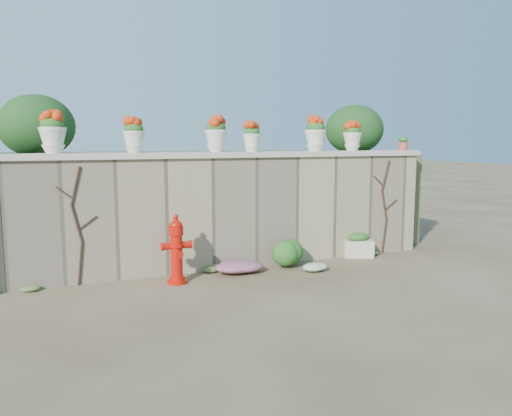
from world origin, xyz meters
name	(u,v)px	position (x,y,z in m)	size (l,w,h in m)	color
ground	(273,293)	(0.00, 0.00, 0.00)	(80.00, 80.00, 0.00)	#4C3B26
stone_wall	(232,212)	(0.00, 1.80, 1.00)	(8.00, 0.40, 2.00)	gray
wall_cap	(232,155)	(0.00, 1.80, 2.05)	(8.10, 0.52, 0.10)	beige
raised_fill	(187,195)	(0.00, 5.00, 1.00)	(9.00, 6.00, 2.00)	#384C23
back_shrub_left	(37,126)	(-3.20, 3.00, 2.55)	(1.30, 1.30, 1.10)	#143814
back_shrub_right	(354,130)	(3.40, 3.00, 2.55)	(1.30, 1.30, 1.10)	#143814
vine_left	(78,224)	(-2.67, 1.58, 0.99)	(0.60, 0.04, 1.91)	black
vine_right	(385,206)	(3.23, 1.58, 0.99)	(0.60, 0.04, 1.91)	black
fire_hydrant	(176,249)	(-1.22, 1.08, 0.57)	(0.48, 0.34, 1.12)	#BD1107
planter_box	(358,246)	(2.57, 1.52, 0.22)	(0.66, 0.54, 0.48)	beige
green_shrub	(288,250)	(0.90, 1.32, 0.31)	(0.66, 0.60, 0.63)	#1E5119
magenta_clump	(241,267)	(-0.06, 1.20, 0.13)	(0.99, 0.66, 0.26)	#B9258D
white_flowers	(316,266)	(1.23, 0.86, 0.09)	(0.52, 0.42, 0.19)	white
urn_pot_0	(53,133)	(-2.96, 1.80, 2.42)	(0.42, 0.42, 0.65)	silver
urn_pot_1	(134,135)	(-1.71, 1.80, 2.38)	(0.36, 0.36, 0.57)	silver
urn_pot_2	(216,134)	(-0.29, 1.80, 2.41)	(0.40, 0.40, 0.62)	silver
urn_pot_3	(252,137)	(0.40, 1.80, 2.36)	(0.33, 0.33, 0.52)	silver
urn_pot_4	(316,134)	(1.72, 1.80, 2.42)	(0.42, 0.42, 0.65)	silver
urn_pot_5	(352,136)	(2.55, 1.80, 2.38)	(0.37, 0.37, 0.57)	silver
terracotta_pot	(403,144)	(3.80, 1.80, 2.23)	(0.23, 0.23, 0.28)	#B04A36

